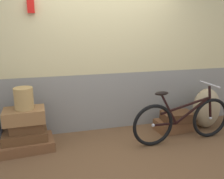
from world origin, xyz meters
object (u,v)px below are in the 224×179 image
suitcase_1 (25,135)px  suitcase_3 (24,116)px  bicycle (183,120)px  wicker_basket (24,98)px  suitcase_4 (173,125)px  suitcase_0 (28,144)px  burlap_sack (206,108)px  suitcase_5 (177,117)px  suitcase_2 (27,126)px

suitcase_1 → suitcase_3: bearing=-36.0°
bicycle → wicker_basket: bearing=170.8°
suitcase_4 → suitcase_0: bearing=176.2°
suitcase_4 → burlap_sack: size_ratio=0.86×
burlap_sack → suitcase_4: bearing=178.3°
suitcase_4 → suitcase_5: suitcase_5 is taller
suitcase_1 → bicycle: bearing=-12.1°
burlap_sack → bicycle: (-0.70, -0.39, -0.00)m
burlap_sack → wicker_basket: bearing=-179.8°
suitcase_1 → suitcase_5: 2.47m
suitcase_2 → bicycle: (2.33, -0.39, -0.00)m
suitcase_3 → suitcase_4: bearing=-0.9°
suitcase_0 → wicker_basket: 0.70m
suitcase_4 → suitcase_3: bearing=175.8°
suitcase_2 → suitcase_5: 2.44m
wicker_basket → suitcase_2: bearing=69.2°
suitcase_0 → suitcase_5: 2.46m
suitcase_0 → suitcase_1: suitcase_1 is taller
suitcase_4 → wicker_basket: size_ratio=1.94×
suitcase_2 → bicycle: size_ratio=0.28×
suitcase_0 → wicker_basket: size_ratio=2.39×
wicker_basket → bicycle: size_ratio=0.19×
bicycle → suitcase_4: bearing=78.9°
suitcase_3 → wicker_basket: wicker_basket is taller
suitcase_3 → bicycle: size_ratio=0.34×
wicker_basket → suitcase_1: bearing=157.7°
suitcase_0 → suitcase_3: 0.45m
suitcase_3 → bicycle: (2.35, -0.38, -0.17)m
suitcase_0 → burlap_sack: (3.04, 0.02, 0.28)m
suitcase_4 → suitcase_2: bearing=175.5°
suitcase_2 → suitcase_5: size_ratio=0.94×
wicker_basket → suitcase_5: bearing=-0.5°
suitcase_0 → suitcase_1: (-0.02, 0.02, 0.14)m
suitcase_0 → suitcase_3: (-0.01, 0.02, 0.45)m
suitcase_3 → suitcase_0: bearing=-64.4°
wicker_basket → burlap_sack: bearing=0.2°
suitcase_1 → suitcase_3: size_ratio=1.09×
suitcase_4 → suitcase_5: 0.18m
suitcase_3 → bicycle: bearing=-10.7°
suitcase_0 → suitcase_2: size_ratio=1.58×
suitcase_4 → bicycle: size_ratio=0.36×
suitcase_5 → wicker_basket: 2.50m
suitcase_4 → wicker_basket: wicker_basket is taller
suitcase_1 → burlap_sack: (3.06, -0.00, 0.14)m
suitcase_0 → suitcase_5: size_ratio=1.49×
suitcase_2 → suitcase_4: bearing=-1.7°
suitcase_4 → bicycle: bicycle is taller
suitcase_0 → wicker_basket: (0.01, 0.01, 0.70)m
suitcase_2 → suitcase_5: bearing=-2.8°
wicker_basket → bicycle: 2.40m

